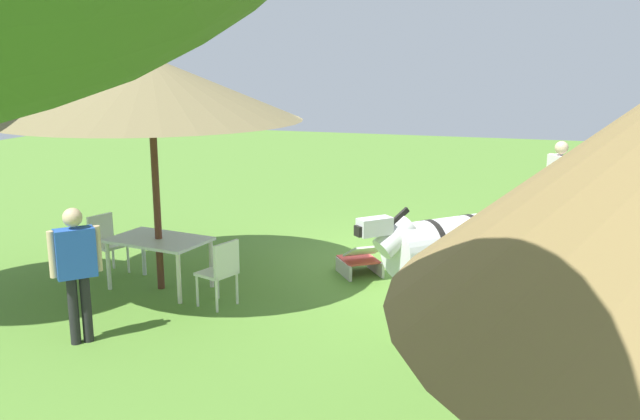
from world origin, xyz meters
TOP-DOWN VIEW (x-y plane):
  - ground_plane at (0.00, 0.00)m, footprint 36.00×36.00m
  - shade_umbrella at (3.05, 2.02)m, footprint 4.11×4.11m
  - patio_dining_table at (3.05, 2.02)m, footprint 1.48×1.07m
  - patio_chair_west_end at (1.90, 2.42)m, footprint 0.54×0.55m
  - patio_chair_east_end at (4.20, 1.63)m, footprint 0.54×0.55m
  - guest_beside_umbrella at (2.96, 3.96)m, footprint 0.44×0.45m
  - standing_watcher at (-2.42, -2.65)m, footprint 0.46×0.53m
  - striped_lounge_chair at (0.45, 0.60)m, footprint 0.90×0.97m
  - zebra_by_umbrella at (-0.96, 2.16)m, footprint 1.74×1.73m

SIDE VIEW (x-z plane):
  - ground_plane at x=0.00m, z-range 0.00..0.00m
  - striped_lounge_chair at x=0.45m, z-range -0.04..0.54m
  - patio_chair_west_end at x=1.90m, z-range 0.07..0.97m
  - patio_chair_east_end at x=4.20m, z-range 0.07..0.97m
  - patio_dining_table at x=3.05m, z-range 0.28..1.02m
  - guest_beside_umbrella at x=2.96m, z-range 0.16..1.77m
  - zebra_by_umbrella at x=-0.96m, z-range 0.23..1.78m
  - standing_watcher at x=-2.42m, z-range 0.18..1.95m
  - shade_umbrella at x=3.05m, z-range 1.20..4.45m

